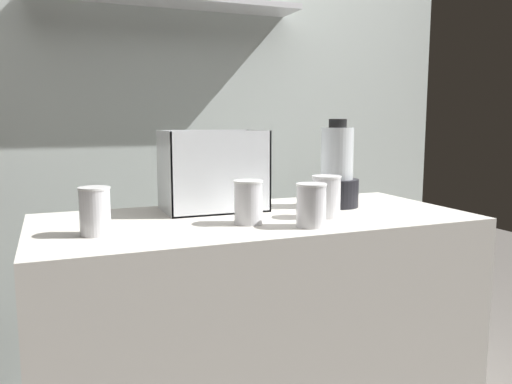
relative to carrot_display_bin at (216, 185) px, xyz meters
name	(u,v)px	position (x,y,z in m)	size (l,w,h in m)	color
counter	(256,347)	(0.08, -0.17, -0.54)	(1.40, 0.64, 0.90)	beige
back_wall_unit	(192,108)	(0.08, 0.60, 0.28)	(2.60, 0.24, 2.50)	silver
carrot_display_bin	(216,185)	(0.00, 0.00, 0.00)	(0.34, 0.22, 0.28)	white
blender_pitcher	(337,172)	(0.42, -0.10, 0.04)	(0.16, 0.16, 0.31)	black
juice_cup_pomegranate_far_left	(95,214)	(-0.42, -0.26, -0.03)	(0.09, 0.09, 0.13)	white
juice_cup_carrot_left	(248,205)	(0.02, -0.27, -0.03)	(0.09, 0.09, 0.13)	white
juice_cup_beet_middle	(311,207)	(0.17, -0.38, -0.03)	(0.09, 0.09, 0.13)	white
juice_cup_pomegranate_right	(326,199)	(0.29, -0.27, -0.03)	(0.09, 0.09, 0.13)	white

